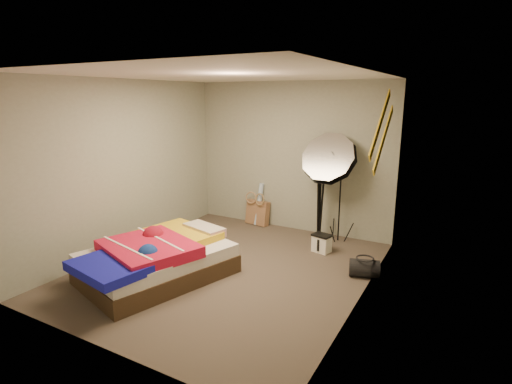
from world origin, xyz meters
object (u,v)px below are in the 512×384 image
Objects in this scene: camera_case at (322,244)px; bed at (157,258)px; wrapping_roll at (259,204)px; duffel_bag at (364,268)px; camera_tripod at (320,195)px; photo_umbrella at (330,160)px; tote_bag at (258,212)px.

camera_case is 2.39m from bed.
bed is (-0.09, -2.54, -0.12)m from wrapping_roll.
camera_tripod reaches higher than duffel_bag.
camera_case is at bearing -64.73° from camera_tripod.
wrapping_roll reaches higher than bed.
duffel_bag is at bearing -50.24° from photo_umbrella.
camera_case reaches higher than duffel_bag.
bed is (-1.53, -1.84, 0.13)m from camera_case.
tote_bag reaches higher than camera_case.
tote_bag is at bearing 134.86° from duffel_bag.
wrapping_roll reaches higher than tote_bag.
duffel_bag is at bearing -21.72° from camera_case.
bed is 2.69m from camera_tripod.
camera_tripod reaches higher than camera_case.
wrapping_roll is at bearing 134.58° from duffel_bag.
bed is at bearing -166.60° from duffel_bag.
duffel_bag is (2.23, -1.24, -0.10)m from tote_bag.
photo_umbrella is 1.40× the size of camera_tripod.
bed is (-0.06, -2.54, 0.04)m from tote_bag.
camera_tripod is at bearing 60.41° from bed.
wrapping_roll is 2.00× the size of duffel_bag.
photo_umbrella is at bearing -8.63° from wrapping_roll.
duffel_bag is 2.64m from bed.
photo_umbrella reaches higher than wrapping_roll.
camera_tripod is (-0.13, -0.03, -0.56)m from photo_umbrella.
duffel_bag is at bearing 29.56° from bed.
camera_tripod is at bearing 118.41° from duffel_bag.
bed is 1.64× the size of camera_tripod.
tote_bag is 1.37m from camera_tripod.
camera_tripod is (-0.99, 1.00, 0.63)m from duffel_bag.
camera_tripod reaches higher than bed.
duffel_bag is (2.21, -1.24, -0.26)m from wrapping_roll.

